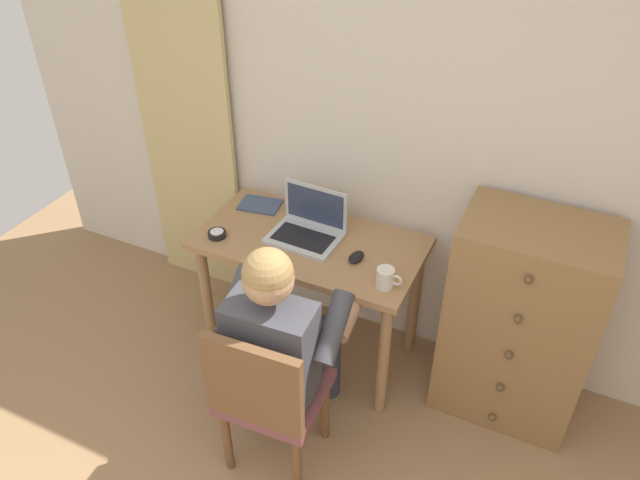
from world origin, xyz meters
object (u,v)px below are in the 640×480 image
object	(u,v)px
computer_mouse	(356,257)
laptop	(308,227)
chair	(267,394)
person_seated	(284,335)
desk	(310,260)
desk_clock	(217,234)
coffee_mug	(386,278)
dresser	(519,322)
notebook_pad	(260,205)

from	to	relation	value
computer_mouse	laptop	bearing A→B (deg)	173.21
chair	person_seated	distance (m)	0.26
desk	person_seated	distance (m)	0.57
desk	desk_clock	xyz separation A→B (m)	(-0.43, -0.17, 0.14)
laptop	desk_clock	xyz separation A→B (m)	(-0.40, -0.20, -0.04)
chair	coffee_mug	size ratio (longest dim) A/B	7.20
dresser	coffee_mug	bearing A→B (deg)	-156.00
desk	chair	world-z (taller)	chair
desk	desk_clock	size ratio (longest dim) A/B	12.25
person_seated	desk_clock	world-z (taller)	person_seated
desk	notebook_pad	distance (m)	0.43
desk_clock	coffee_mug	world-z (taller)	coffee_mug
computer_mouse	desk	bearing A→B (deg)	178.71
desk	coffee_mug	xyz separation A→B (m)	(0.45, -0.17, 0.17)
person_seated	dresser	bearing A→B (deg)	36.14
dresser	laptop	distance (m)	1.09
chair	dresser	bearing A→B (deg)	43.43
computer_mouse	person_seated	bearing A→B (deg)	-94.22
desk	computer_mouse	distance (m)	0.30
chair	notebook_pad	xyz separation A→B (m)	(-0.53, 0.90, 0.27)
dresser	person_seated	size ratio (longest dim) A/B	0.91
laptop	desk_clock	bearing A→B (deg)	-153.40
desk	laptop	distance (m)	0.18
laptop	person_seated	bearing A→B (deg)	-73.43
desk	computer_mouse	world-z (taller)	computer_mouse
dresser	chair	xyz separation A→B (m)	(-0.87, -0.82, -0.06)
desk	dresser	world-z (taller)	dresser
chair	notebook_pad	bearing A→B (deg)	120.51
chair	desk_clock	size ratio (longest dim) A/B	9.60
laptop	computer_mouse	world-z (taller)	laptop
desk_clock	coffee_mug	size ratio (longest dim) A/B	0.75
computer_mouse	chair	bearing A→B (deg)	-90.18
chair	laptop	world-z (taller)	laptop
chair	computer_mouse	xyz separation A→B (m)	(0.11, 0.69, 0.28)
desk_clock	person_seated	bearing A→B (deg)	-34.00
dresser	computer_mouse	world-z (taller)	dresser
chair	computer_mouse	size ratio (longest dim) A/B	8.64
notebook_pad	coffee_mug	xyz separation A→B (m)	(0.83, -0.33, 0.04)
person_seated	desk	bearing A→B (deg)	104.82
dresser	laptop	size ratio (longest dim) A/B	3.07
coffee_mug	dresser	bearing A→B (deg)	24.00
person_seated	desk_clock	xyz separation A→B (m)	(-0.58, 0.39, 0.09)
laptop	notebook_pad	world-z (taller)	laptop
chair	person_seated	size ratio (longest dim) A/B	0.73
chair	laptop	distance (m)	0.85
computer_mouse	notebook_pad	world-z (taller)	computer_mouse
chair	laptop	bearing A→B (deg)	103.45
person_seated	chair	bearing A→B (deg)	-87.14
dresser	desk_clock	world-z (taller)	dresser
notebook_pad	chair	bearing A→B (deg)	-68.31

